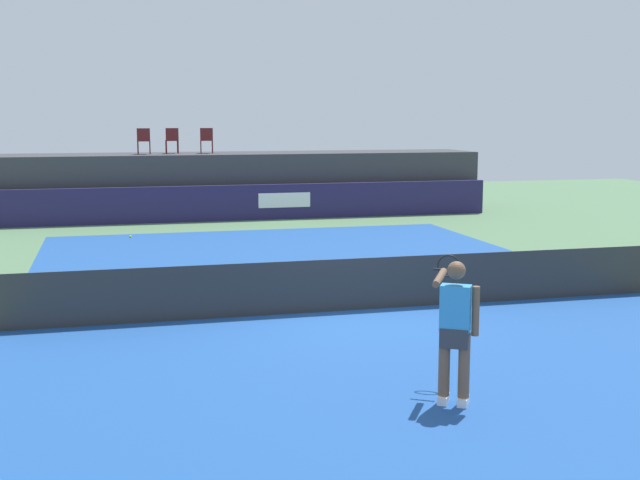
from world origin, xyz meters
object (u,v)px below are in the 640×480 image
spectator_chair_far_left (144,140)px  tennis_player (455,327)px  tennis_ball (130,237)px  spectator_chair_left (172,139)px  spectator_chair_center (207,139)px

spectator_chair_far_left → tennis_player: spectator_chair_far_left is taller
tennis_player → tennis_ball: size_ratio=26.03×
spectator_chair_left → tennis_player: bearing=-84.9°
spectator_chair_far_left → tennis_player: (2.78, -20.05, -1.73)m
spectator_chair_center → tennis_player: bearing=-88.3°
spectator_chair_far_left → spectator_chair_center: (2.18, 0.18, 0.00)m
spectator_chair_center → tennis_player: 20.31m
spectator_chair_far_left → tennis_player: bearing=-82.1°
spectator_chair_left → spectator_chair_center: bearing=-5.9°
spectator_chair_left → tennis_ball: (-1.65, -5.13, -2.66)m
tennis_player → spectator_chair_left: bearing=95.1°
spectator_chair_center → spectator_chair_far_left: bearing=-175.3°
spectator_chair_left → spectator_chair_center: (1.19, -0.12, 0.00)m
tennis_player → spectator_chair_far_left: bearing=97.9°
spectator_chair_left → spectator_chair_far_left: bearing=-162.9°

